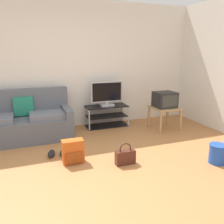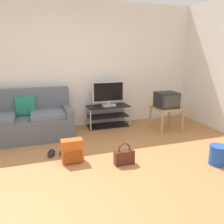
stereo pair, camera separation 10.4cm
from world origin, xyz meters
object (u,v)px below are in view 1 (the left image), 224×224
object	(u,v)px
handbag	(125,157)
couch	(22,122)
side_table	(165,110)
crt_tv	(165,100)
tv_stand	(107,116)
cleaning_bucket	(218,153)
backpack	(73,152)
sneakers_pair	(58,153)
flat_tv	(107,94)

from	to	relation	value
handbag	couch	bearing A→B (deg)	130.88
side_table	crt_tv	bearing A→B (deg)	90.00
tv_stand	cleaning_bucket	distance (m)	2.50
backpack	sneakers_pair	world-z (taller)	backpack
handbag	side_table	bearing A→B (deg)	40.26
couch	crt_tv	xyz separation A→B (m)	(2.89, -0.40, 0.31)
backpack	handbag	size ratio (longest dim) A/B	1.07
side_table	cleaning_bucket	xyz separation A→B (m)	(-0.14, -1.68, -0.25)
couch	crt_tv	size ratio (longest dim) A/B	4.15
backpack	sneakers_pair	bearing A→B (deg)	92.56
handbag	sneakers_pair	world-z (taller)	handbag
crt_tv	cleaning_bucket	world-z (taller)	crt_tv
crt_tv	handbag	world-z (taller)	crt_tv
flat_tv	backpack	xyz separation A→B (m)	(-1.06, -1.51, -0.56)
flat_tv	handbag	world-z (taller)	flat_tv
crt_tv	handbag	bearing A→B (deg)	-139.37
tv_stand	sneakers_pair	distance (m)	1.74
couch	side_table	xyz separation A→B (m)	(2.89, -0.42, 0.07)
tv_stand	backpack	distance (m)	1.86
couch	crt_tv	bearing A→B (deg)	-7.96
couch	flat_tv	xyz separation A→B (m)	(1.77, 0.18, 0.40)
flat_tv	cleaning_bucket	xyz separation A→B (m)	(0.98, -2.28, -0.58)
tv_stand	flat_tv	world-z (taller)	flat_tv
backpack	flat_tv	bearing A→B (deg)	27.59
couch	sneakers_pair	xyz separation A→B (m)	(0.52, -0.99, -0.30)
side_table	backpack	distance (m)	2.37
side_table	flat_tv	bearing A→B (deg)	151.82
flat_tv	sneakers_pair	bearing A→B (deg)	-136.98
crt_tv	backpack	world-z (taller)	crt_tv
flat_tv	tv_stand	bearing A→B (deg)	90.00
backpack	handbag	bearing A→B (deg)	-51.43
couch	sneakers_pair	distance (m)	1.16
crt_tv	couch	bearing A→B (deg)	172.04
cleaning_bucket	sneakers_pair	size ratio (longest dim) A/B	0.76
side_table	sneakers_pair	bearing A→B (deg)	-166.40
backpack	cleaning_bucket	xyz separation A→B (m)	(2.04, -0.77, -0.02)
couch	tv_stand	size ratio (longest dim) A/B	1.95
flat_tv	cleaning_bucket	distance (m)	2.55
side_table	handbag	bearing A→B (deg)	-139.74
tv_stand	handbag	size ratio (longest dim) A/B	2.79
crt_tv	handbag	xyz separation A→B (m)	(-1.46, -1.25, -0.53)
couch	side_table	distance (m)	2.92
couch	handbag	distance (m)	2.20
cleaning_bucket	flat_tv	bearing A→B (deg)	113.21
couch	handbag	size ratio (longest dim) A/B	5.43
side_table	backpack	bearing A→B (deg)	-157.35
couch	backpack	bearing A→B (deg)	-61.89
backpack	handbag	xyz separation A→B (m)	(0.72, -0.32, -0.06)
cleaning_bucket	handbag	bearing A→B (deg)	161.26
side_table	sneakers_pair	distance (m)	2.47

